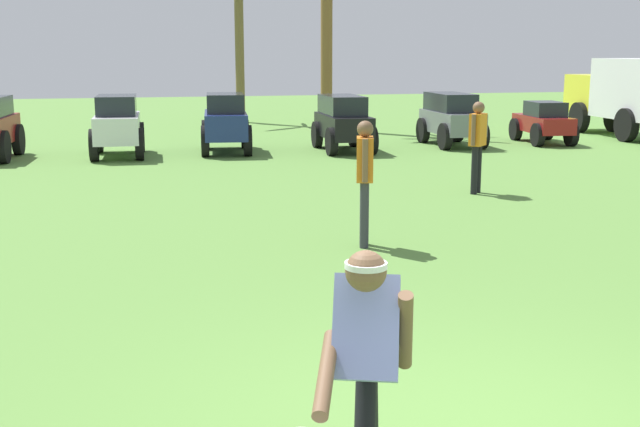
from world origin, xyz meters
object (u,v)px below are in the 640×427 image
Objects in this scene: parked_car_slot_c at (117,124)px; frisbee_thrower at (366,358)px; parked_car_slot_e at (343,121)px; parked_car_slot_g at (543,122)px; teammate_midfield at (477,139)px; palm_tree_left_of_centre at (238,31)px; parked_car_slot_f at (451,118)px; parked_car_slot_d at (226,121)px; box_truck at (636,94)px; teammate_near_sideline at (365,171)px.

frisbee_thrower is at bearing -85.07° from parked_car_slot_c.
parked_car_slot_e reaches higher than parked_car_slot_g.
teammate_midfield is 6.41m from parked_car_slot_e.
parked_car_slot_g is 11.15m from palm_tree_left_of_centre.
palm_tree_left_of_centre is at bearing 117.10° from parked_car_slot_f.
teammate_midfield is at bearing -47.93° from parked_car_slot_c.
parked_car_slot_c is 5.34m from parked_car_slot_e.
parked_car_slot_c is 8.34m from parked_car_slot_f.
parked_car_slot_d is at bearing 116.78° from teammate_midfield.
frisbee_thrower is 15.32m from parked_car_slot_c.
palm_tree_left_of_centre reaches higher than parked_car_slot_f.
teammate_midfield is 7.59m from parked_car_slot_d.
parked_car_slot_f reaches higher than parked_car_slot_g.
box_truck is (5.56, 0.25, 0.51)m from parked_car_slot_f.
box_truck reaches higher than parked_car_slot_g.
palm_tree_left_of_centre reaches higher than frisbee_thrower.
parked_car_slot_f is (5.35, 9.98, -0.22)m from teammate_near_sideline.
frisbee_thrower is 0.59× the size of parked_car_slot_c.
palm_tree_left_of_centre is (4.06, 8.56, 2.33)m from parked_car_slot_c.
teammate_near_sideline reaches higher than parked_car_slot_g.
parked_car_slot_c is at bearing -115.37° from palm_tree_left_of_centre.
parked_car_slot_c is at bearing -179.22° from parked_car_slot_g.
parked_car_slot_f is at bearing 0.20° from parked_car_slot_d.
teammate_near_sideline is 12.72m from parked_car_slot_g.
frisbee_thrower is 0.58× the size of parked_car_slot_f.
box_truck is 12.87m from palm_tree_left_of_centre.
parked_car_slot_c is 13.90m from box_truck.
parked_car_slot_f is 1.06× the size of parked_car_slot_g.
box_truck is (7.95, 7.04, 0.29)m from teammate_midfield.
teammate_near_sideline is 10.22m from parked_car_slot_c.
parked_car_slot_c is 0.98× the size of parked_car_slot_d.
teammate_midfield is at bearing 62.00° from frisbee_thrower.
parked_car_slot_c is at bearing 94.93° from frisbee_thrower.
teammate_midfield reaches higher than parked_car_slot_g.
teammate_midfield is 10.63m from box_truck.
palm_tree_left_of_centre is (-4.27, 8.35, 2.35)m from parked_car_slot_f.
parked_car_slot_g is at bearing -1.46° from parked_car_slot_f.
frisbee_thrower is at bearing -114.38° from parked_car_slot_f.
teammate_midfield is 0.31× the size of palm_tree_left_of_centre.
box_truck reaches higher than parked_car_slot_c.
parked_car_slot_f is at bearing 1.48° from parked_car_slot_c.
parked_car_slot_d is at bearing 172.01° from parked_car_slot_e.
palm_tree_left_of_centre is (1.08, 18.33, 2.13)m from teammate_near_sideline.
box_truck is at bearing 1.91° from parked_car_slot_c.
parked_car_slot_f is at bearing 7.87° from parked_car_slot_e.
parked_car_slot_e and parked_car_slot_f have the same top height.
teammate_near_sideline reaches higher than parked_car_slot_c.
box_truck is at bearing 1.35° from parked_car_slot_d.
parked_car_slot_g is at bearing -0.32° from parked_car_slot_d.
parked_car_slot_f is 5.58m from box_truck.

